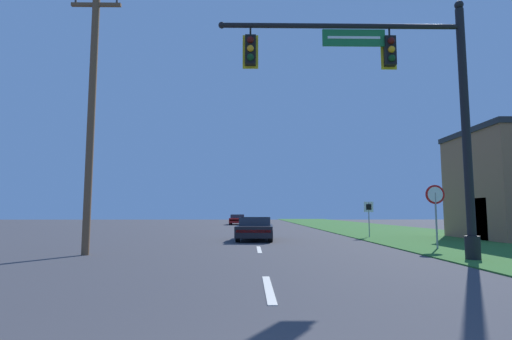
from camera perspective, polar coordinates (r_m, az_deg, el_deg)
grass_verge_right at (r=33.64m, az=18.17°, el=-8.21°), size 10.00×110.00×0.04m
road_center_line at (r=23.85m, az=0.00°, el=-9.55°), size 0.16×34.80×0.01m
signal_mast at (r=13.59m, az=20.82°, el=9.26°), size 8.00×0.47×8.23m
car_ahead at (r=21.23m, az=-0.12°, el=-8.36°), size 2.03×4.37×1.19m
far_car at (r=48.26m, az=-2.66°, el=-7.07°), size 1.82×4.66×1.19m
stop_sign at (r=17.47m, az=24.25°, el=-4.19°), size 0.76×0.07×2.50m
route_sign_post at (r=24.27m, az=15.80°, el=-5.67°), size 0.55×0.06×2.03m
utility_pole_near at (r=15.48m, az=-22.44°, el=8.08°), size 1.80×0.26×9.91m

